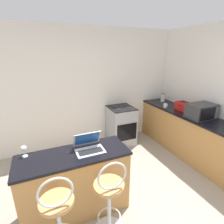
# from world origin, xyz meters

# --- Properties ---
(wall_back) EXTENTS (12.00, 0.06, 2.60)m
(wall_back) POSITION_xyz_m (0.00, 2.54, 1.30)
(wall_back) COLOR silver
(wall_back) RESTS_ON ground_plane
(breakfast_bar) EXTENTS (1.37, 0.51, 0.89)m
(breakfast_bar) POSITION_xyz_m (-0.50, 0.70, 0.45)
(breakfast_bar) COLOR #B27C42
(breakfast_bar) RESTS_ON ground_plane
(counter_right) EXTENTS (0.62, 3.04, 0.89)m
(counter_right) POSITION_xyz_m (1.99, 1.01, 0.45)
(counter_right) COLOR #B27C42
(counter_right) RESTS_ON ground_plane
(bar_stool_near) EXTENTS (0.40, 0.40, 1.05)m
(bar_stool_near) POSITION_xyz_m (-0.78, 0.22, 0.50)
(bar_stool_near) COLOR silver
(bar_stool_near) RESTS_ON ground_plane
(bar_stool_far) EXTENTS (0.40, 0.40, 1.05)m
(bar_stool_far) POSITION_xyz_m (-0.23, 0.22, 0.50)
(bar_stool_far) COLOR silver
(bar_stool_far) RESTS_ON ground_plane
(laptop) EXTENTS (0.36, 0.30, 0.22)m
(laptop) POSITION_xyz_m (-0.30, 0.74, 0.95)
(laptop) COLOR #B7BABF
(laptop) RESTS_ON breakfast_bar
(microwave) EXTENTS (0.51, 0.36, 0.27)m
(microwave) POSITION_xyz_m (1.97, 0.99, 1.03)
(microwave) COLOR #2D2D30
(microwave) RESTS_ON counter_right
(toaster) EXTENTS (0.25, 0.31, 0.18)m
(toaster) POSITION_xyz_m (2.03, 1.49, 0.98)
(toaster) COLOR red
(toaster) RESTS_ON counter_right
(stove_range) EXTENTS (0.56, 0.61, 0.90)m
(stove_range) POSITION_xyz_m (0.89, 2.19, 0.45)
(stove_range) COLOR #9EA3A8
(stove_range) RESTS_ON ground_plane
(wine_glass_tall) EXTENTS (0.07, 0.07, 0.14)m
(wine_glass_tall) POSITION_xyz_m (-1.05, 0.88, 0.99)
(wine_glass_tall) COLOR silver
(wine_glass_tall) RESTS_ON breakfast_bar
(storage_jar) EXTENTS (0.11, 0.11, 0.21)m
(storage_jar) POSITION_xyz_m (2.07, 2.22, 1.00)
(storage_jar) COLOR silver
(storage_jar) RESTS_ON counter_right
(mug_white) EXTENTS (0.10, 0.08, 0.09)m
(mug_white) POSITION_xyz_m (1.80, 1.79, 0.94)
(mug_white) COLOR white
(mug_white) RESTS_ON counter_right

